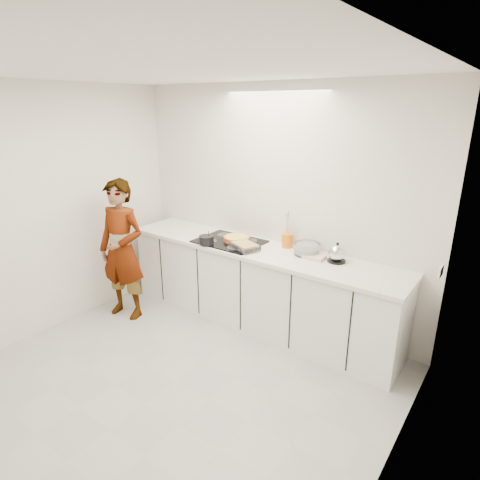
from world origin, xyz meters
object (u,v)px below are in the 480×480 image
Objects in this scene: baking_dish at (245,246)px; kettle at (337,254)px; tart_dish at (237,238)px; utensil_crock at (287,240)px; saucepan at (206,240)px; mixing_bowl at (307,249)px; hob at (230,241)px; cook at (122,250)px.

kettle reaches higher than baking_dish.
utensil_crock is (0.54, 0.19, 0.03)m from tart_dish.
saucepan is 1.40m from kettle.
mixing_bowl is (0.82, 0.10, 0.02)m from tart_dish.
kettle is (1.15, 0.09, 0.04)m from tart_dish.
hob is 2.09× the size of mixing_bowl.
saucepan is (-0.14, -0.23, 0.05)m from hob.
hob is 1.22m from cook.
baking_dish is at bearing 16.20° from saucepan.
tart_dish is at bearing -161.06° from utensil_crock.
kettle is at bearing 9.87° from cook.
saucepan reaches higher than mixing_bowl.
hob is at bearing -158.40° from utensil_crock.
utensil_crock is at bearing 19.38° from cook.
baking_dish is 1.42m from cook.
utensil_crock is (-0.28, 0.08, 0.02)m from mixing_bowl.
hob is 4.81× the size of utensil_crock.
utensil_crock is at bearing 21.60° from hob.
mixing_bowl is (1.02, 0.39, -0.00)m from saucepan.
tart_dish is 0.82m from mixing_bowl.
kettle reaches higher than tart_dish.
tart_dish is at bearing -175.44° from kettle.
baking_dish is (0.29, -0.10, 0.04)m from hob.
hob is 1.22m from kettle.
mixing_bowl is 1.54× the size of kettle.
saucepan is 0.99m from cook.
kettle is 0.14× the size of cook.
utensil_crock reaches higher than tart_dish.
hob is 2.15× the size of tart_dish.
cook reaches higher than hob.
tart_dish is at bearing 144.84° from baking_dish.
mixing_bowl is (0.88, 0.16, 0.05)m from hob.
mixing_bowl is (0.59, 0.26, 0.01)m from baking_dish.
kettle is (0.92, 0.25, 0.04)m from baking_dish.
cook is (-1.05, -0.76, -0.14)m from tart_dish.
tart_dish is at bearing 54.19° from saucepan.
baking_dish is 0.47m from utensil_crock.
hob is at bearing 24.21° from cook.
kettle is (1.21, 0.14, 0.08)m from hob.
mixing_bowl is at bearing 7.22° from tart_dish.
hob is 2.05× the size of baking_dish.
kettle is 0.61m from utensil_crock.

